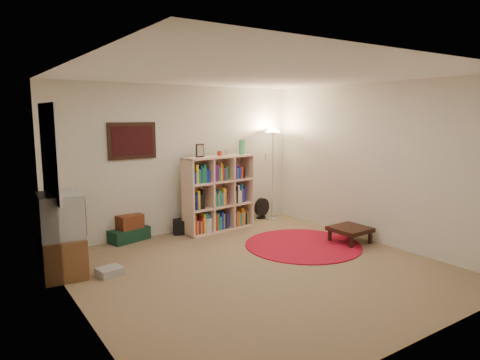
# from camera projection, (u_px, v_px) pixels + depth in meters

# --- Properties ---
(room) EXTENTS (4.54, 4.54, 2.54)m
(room) POSITION_uv_depth(u_px,v_px,m) (254.00, 174.00, 5.44)
(room) COLOR #836A4C
(room) RESTS_ON ground
(bookshelf) EXTENTS (1.34, 0.49, 1.57)m
(bookshelf) POSITION_uv_depth(u_px,v_px,m) (218.00, 195.00, 7.42)
(bookshelf) COLOR #FFC6AA
(bookshelf) RESTS_ON ground
(floor_lamp) EXTENTS (0.36, 0.36, 1.75)m
(floor_lamp) POSITION_uv_depth(u_px,v_px,m) (273.00, 144.00, 8.03)
(floor_lamp) COLOR white
(floor_lamp) RESTS_ON ground
(floor_fan) EXTENTS (0.36, 0.21, 0.40)m
(floor_fan) POSITION_uv_depth(u_px,v_px,m) (262.00, 208.00, 8.33)
(floor_fan) COLOR black
(floor_fan) RESTS_ON ground
(tv_stand) EXTENTS (0.56, 0.76, 1.05)m
(tv_stand) POSITION_uv_depth(u_px,v_px,m) (62.00, 236.00, 5.35)
(tv_stand) COLOR brown
(tv_stand) RESTS_ON ground
(dvd_box) EXTENTS (0.34, 0.30, 0.10)m
(dvd_box) POSITION_uv_depth(u_px,v_px,m) (110.00, 271.00, 5.39)
(dvd_box) COLOR #A0A1A4
(dvd_box) RESTS_ON ground
(suitcase) EXTENTS (0.72, 0.56, 0.20)m
(suitcase) POSITION_uv_depth(u_px,v_px,m) (127.00, 234.00, 6.89)
(suitcase) COLOR #123224
(suitcase) RESTS_ON ground
(wicker_basket) EXTENTS (0.45, 0.36, 0.22)m
(wicker_basket) POSITION_uv_depth(u_px,v_px,m) (129.00, 221.00, 6.83)
(wicker_basket) COLOR #5A2916
(wicker_basket) RESTS_ON suitcase
(duffel_bag) EXTENTS (0.42, 0.39, 0.24)m
(duffel_bag) POSITION_uv_depth(u_px,v_px,m) (184.00, 226.00, 7.30)
(duffel_bag) COLOR black
(duffel_bag) RESTS_ON ground
(paper_towel) EXTENTS (0.15, 0.15, 0.27)m
(paper_towel) POSITION_uv_depth(u_px,v_px,m) (208.00, 226.00, 7.24)
(paper_towel) COLOR silver
(paper_towel) RESTS_ON ground
(red_rug) EXTENTS (1.79, 1.79, 0.02)m
(red_rug) POSITION_uv_depth(u_px,v_px,m) (303.00, 245.00, 6.63)
(red_rug) COLOR maroon
(red_rug) RESTS_ON ground
(side_table) EXTENTS (0.56, 0.56, 0.25)m
(side_table) POSITION_uv_depth(u_px,v_px,m) (350.00, 230.00, 6.74)
(side_table) COLOR black
(side_table) RESTS_ON ground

